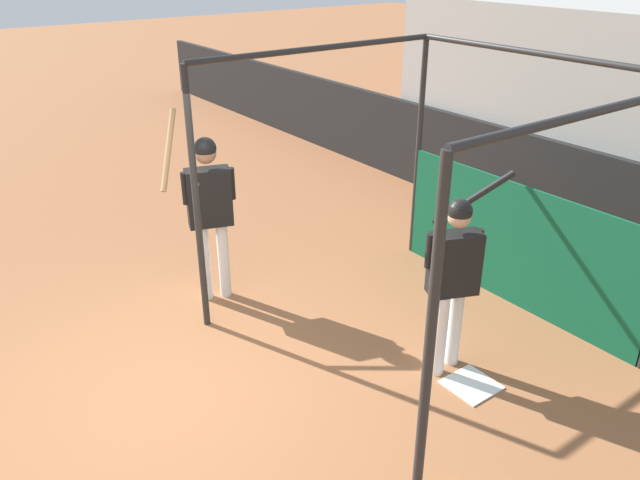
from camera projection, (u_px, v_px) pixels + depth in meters
name	position (u px, v px, depth m)	size (l,w,h in m)	color
ground_plane	(169.00, 394.00, 5.72)	(60.00, 60.00, 0.00)	#935B38
outfield_wall	(558.00, 192.00, 8.50)	(24.00, 0.12, 1.35)	black
bleacher_section	(636.00, 113.00, 9.02)	(6.50, 3.20, 3.03)	#9E9E99
batting_cage	(488.00, 214.00, 6.43)	(3.27, 3.12, 2.80)	#282828
home_plate	(471.00, 385.00, 5.82)	(0.44, 0.44, 0.02)	white
player_batter	(454.00, 270.00, 5.63)	(0.58, 0.93, 1.90)	white
player_waiting	(209.00, 203.00, 6.80)	(0.53, 0.84, 2.19)	white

